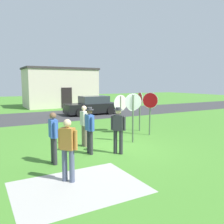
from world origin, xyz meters
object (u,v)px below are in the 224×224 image
object	(u,v)px
person_with_sunhat	(118,128)
person_in_blue	(68,147)
person_in_dark_shirt	(84,124)
stop_sign_nearest	(150,106)
person_in_teal	(53,135)
stop_sign_rear_right	(133,107)
stop_sign_far_back	(120,107)
stop_sign_center_cluster	(140,105)
stop_sign_tallest	(133,109)
parked_car_on_street	(92,106)
person_near_signs	(90,128)

from	to	relation	value
person_with_sunhat	person_in_blue	bearing A→B (deg)	-148.58
person_in_blue	person_in_dark_shirt	world-z (taller)	same
person_in_blue	person_in_dark_shirt	size ratio (longest dim) A/B	1.00
stop_sign_nearest	person_in_teal	distance (m)	5.73
stop_sign_rear_right	person_in_dark_shirt	xyz separation A→B (m)	(-3.10, -1.02, -0.43)
stop_sign_far_back	person_in_blue	distance (m)	6.63
stop_sign_nearest	person_in_dark_shirt	distance (m)	3.74
person_with_sunhat	person_in_blue	world-z (taller)	person_with_sunhat
stop_sign_center_cluster	person_in_teal	xyz separation A→B (m)	(-5.55, -2.96, -0.49)
stop_sign_far_back	person_in_dark_shirt	bearing A→B (deg)	-148.39
person_in_teal	person_in_dark_shirt	distance (m)	2.28
stop_sign_tallest	person_in_dark_shirt	distance (m)	2.21
person_with_sunhat	person_in_blue	distance (m)	2.86
stop_sign_tallest	stop_sign_far_back	distance (m)	2.30
stop_sign_tallest	person_in_blue	world-z (taller)	stop_sign_tallest
stop_sign_tallest	person_in_dark_shirt	world-z (taller)	stop_sign_tallest
stop_sign_rear_right	person_with_sunhat	bearing A→B (deg)	-132.90
stop_sign_rear_right	person_in_blue	bearing A→B (deg)	-139.86
stop_sign_tallest	stop_sign_center_cluster	xyz separation A→B (m)	(1.75, 1.92, -0.03)
stop_sign_tallest	person_in_teal	world-z (taller)	stop_sign_tallest
stop_sign_center_cluster	stop_sign_tallest	bearing A→B (deg)	-132.46
parked_car_on_street	person_in_dark_shirt	xyz separation A→B (m)	(-4.44, -8.95, 0.26)
person_in_teal	person_in_blue	bearing A→B (deg)	-92.14
stop_sign_rear_right	person_near_signs	xyz separation A→B (m)	(-3.34, -2.11, -0.39)
stop_sign_rear_right	person_in_blue	size ratio (longest dim) A/B	1.19
stop_sign_far_back	person_with_sunhat	distance (m)	3.95
person_with_sunhat	stop_sign_rear_right	bearing A→B (deg)	47.10
stop_sign_far_back	stop_sign_nearest	bearing A→B (deg)	-56.70
stop_sign_tallest	person_in_dark_shirt	bearing A→B (deg)	167.23
stop_sign_tallest	stop_sign_center_cluster	bearing A→B (deg)	47.54
stop_sign_far_back	person_with_sunhat	size ratio (longest dim) A/B	1.14
parked_car_on_street	person_near_signs	bearing A→B (deg)	-115.02
stop_sign_nearest	stop_sign_center_cluster	world-z (taller)	stop_sign_nearest
person_in_blue	person_in_teal	xyz separation A→B (m)	(0.06, 1.57, 0.00)
person_near_signs	person_in_blue	bearing A→B (deg)	-127.31
parked_car_on_street	stop_sign_nearest	distance (m)	8.66
parked_car_on_street	stop_sign_rear_right	world-z (taller)	stop_sign_rear_right
stop_sign_far_back	person_in_teal	bearing A→B (deg)	-144.27
person_in_blue	stop_sign_tallest	bearing A→B (deg)	34.09
stop_sign_far_back	person_in_blue	bearing A→B (deg)	-133.49
stop_sign_nearest	person_in_dark_shirt	world-z (taller)	stop_sign_nearest
person_near_signs	stop_sign_far_back	bearing A→B (deg)	42.76
person_in_blue	person_near_signs	xyz separation A→B (m)	(1.52, 2.00, 0.03)
stop_sign_center_cluster	person_in_teal	world-z (taller)	stop_sign_center_cluster
stop_sign_far_back	stop_sign_center_cluster	bearing A→B (deg)	-14.70
stop_sign_rear_right	stop_sign_tallest	distance (m)	1.80
stop_sign_nearest	stop_sign_tallest	bearing A→B (deg)	-152.42
stop_sign_nearest	stop_sign_tallest	xyz separation A→B (m)	(-1.59, -0.83, 0.00)
stop_sign_far_back	person_near_signs	size ratio (longest dim) A/B	1.14
person_with_sunhat	person_in_blue	size ratio (longest dim) A/B	1.03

